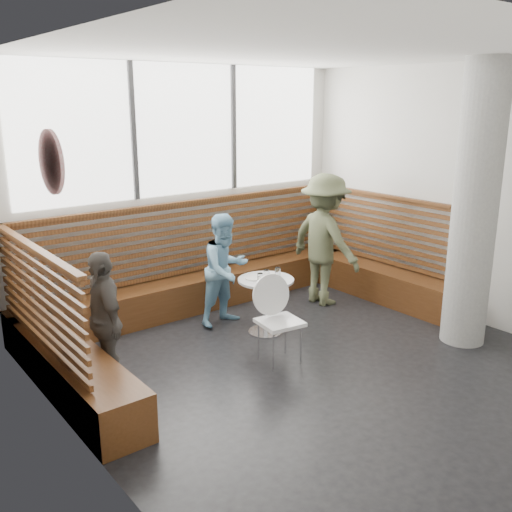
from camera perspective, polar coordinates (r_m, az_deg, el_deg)
room at (r=5.75m, az=6.12°, el=3.68°), size 5.00×5.00×3.20m
booth at (r=7.39m, az=-3.69°, el=-3.16°), size 5.00×2.50×1.44m
concrete_column at (r=6.82m, az=21.06°, el=4.58°), size 0.50×0.50×3.20m
wall_art at (r=4.69m, az=-19.81°, el=8.84°), size 0.03×0.50×0.50m
cafe_table at (r=6.86m, az=0.99°, el=-3.86°), size 0.67×0.67×0.69m
cafe_chair at (r=6.15m, az=1.97°, el=-5.65°), size 0.45×0.44×0.94m
adult_man at (r=7.84m, az=6.89°, el=1.62°), size 0.68×1.17×1.81m
child_back at (r=7.11m, az=-3.05°, el=-1.36°), size 0.74×0.61×1.42m
child_left at (r=5.75m, az=-14.94°, el=-6.22°), size 0.44×0.85×1.39m
plate_near at (r=6.80m, az=-0.20°, el=-2.22°), size 0.21×0.21×0.01m
plate_far at (r=6.94m, az=1.19°, el=-1.87°), size 0.19×0.19×0.01m
glass_left at (r=6.65m, az=0.42°, el=-2.20°), size 0.07×0.07×0.11m
glass_mid at (r=6.79m, az=1.06°, el=-1.85°), size 0.07×0.07×0.11m
glass_right at (r=6.89m, az=2.18°, el=-1.60°), size 0.07×0.07×0.11m
menu_card at (r=6.67m, az=2.04°, el=-2.64°), size 0.24×0.19×0.00m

